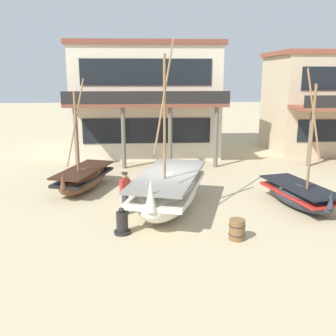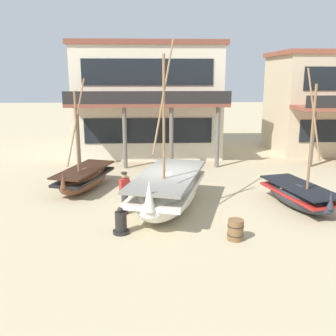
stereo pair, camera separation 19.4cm
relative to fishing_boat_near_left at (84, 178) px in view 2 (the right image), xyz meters
name	(u,v)px [view 2 (the right image)]	position (x,y,z in m)	size (l,w,h in m)	color
ground_plane	(169,207)	(3.88, -2.54, -0.58)	(120.00, 120.00, 0.00)	tan
fishing_boat_near_left	(84,178)	(0.00, 0.00, 0.00)	(2.55, 4.20, 5.14)	brown
fishing_boat_centre_large	(168,191)	(3.82, -3.00, 0.25)	(3.57, 5.86, 6.65)	silver
fishing_boat_far_right	(299,195)	(9.20, -2.83, -0.06)	(2.35, 4.08, 5.56)	#2D333D
fisherman_by_hull	(125,194)	(2.12, -3.31, 0.25)	(0.42, 0.38, 1.68)	#33333D
capstan_winch	(121,223)	(2.10, -5.19, -0.20)	(0.58, 0.58, 0.96)	black
wooden_barrel	(236,230)	(5.91, -5.89, -0.23)	(0.56, 0.56, 0.70)	brown
harbor_building_main	(148,99)	(2.99, 9.35, 3.09)	(9.72, 9.00, 7.33)	beige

